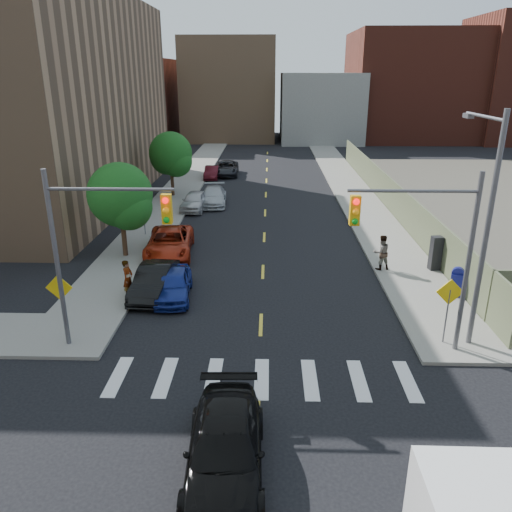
# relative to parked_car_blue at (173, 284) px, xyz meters

# --- Properties ---
(ground) EXTENTS (160.00, 160.00, 0.00)m
(ground) POSITION_rel_parked_car_blue_xyz_m (4.20, -10.62, -0.69)
(ground) COLOR black
(ground) RESTS_ON ground
(sidewalk_nw) EXTENTS (3.50, 73.00, 0.15)m
(sidewalk_nw) POSITION_rel_parked_car_blue_xyz_m (-3.55, 30.88, -0.61)
(sidewalk_nw) COLOR gray
(sidewalk_nw) RESTS_ON ground
(sidewalk_ne) EXTENTS (3.50, 73.00, 0.15)m
(sidewalk_ne) POSITION_rel_parked_car_blue_xyz_m (11.95, 30.88, -0.61)
(sidewalk_ne) COLOR gray
(sidewalk_ne) RESTS_ON ground
(fence_north) EXTENTS (0.12, 44.00, 2.50)m
(fence_north) POSITION_rel_parked_car_blue_xyz_m (13.80, 17.38, 0.56)
(fence_north) COLOR #666A4A
(fence_north) RESTS_ON ground
(bg_bldg_west) EXTENTS (14.00, 18.00, 12.00)m
(bg_bldg_west) POSITION_rel_parked_car_blue_xyz_m (-17.80, 59.38, 5.31)
(bg_bldg_west) COLOR #592319
(bg_bldg_west) RESTS_ON ground
(bg_bldg_midwest) EXTENTS (14.00, 16.00, 15.00)m
(bg_bldg_midwest) POSITION_rel_parked_car_blue_xyz_m (-1.80, 61.38, 6.81)
(bg_bldg_midwest) COLOR #8C6B4C
(bg_bldg_midwest) RESTS_ON ground
(bg_bldg_center) EXTENTS (12.00, 16.00, 10.00)m
(bg_bldg_center) POSITION_rel_parked_car_blue_xyz_m (12.20, 59.38, 4.31)
(bg_bldg_center) COLOR gray
(bg_bldg_center) RESTS_ON ground
(bg_bldg_east) EXTENTS (18.00, 18.00, 16.00)m
(bg_bldg_east) POSITION_rel_parked_car_blue_xyz_m (26.20, 61.38, 7.31)
(bg_bldg_east) COLOR #592319
(bg_bldg_east) RESTS_ON ground
(signal_nw) EXTENTS (4.59, 0.30, 7.00)m
(signal_nw) POSITION_rel_parked_car_blue_xyz_m (-1.78, -4.62, 3.84)
(signal_nw) COLOR #59595E
(signal_nw) RESTS_ON ground
(signal_ne) EXTENTS (4.59, 0.30, 7.00)m
(signal_ne) POSITION_rel_parked_car_blue_xyz_m (10.18, -4.62, 3.84)
(signal_ne) COLOR #59595E
(signal_ne) RESTS_ON ground
(streetlight_ne) EXTENTS (0.25, 3.70, 9.00)m
(streetlight_ne) POSITION_rel_parked_car_blue_xyz_m (12.40, -3.72, 4.53)
(streetlight_ne) COLOR #59595E
(streetlight_ne) RESTS_ON ground
(warn_sign_nw) EXTENTS (1.06, 0.06, 2.83)m
(warn_sign_nw) POSITION_rel_parked_car_blue_xyz_m (-3.60, -4.12, 1.31)
(warn_sign_nw) COLOR #59595E
(warn_sign_nw) RESTS_ON ground
(warn_sign_ne) EXTENTS (1.06, 0.06, 2.83)m
(warn_sign_ne) POSITION_rel_parked_car_blue_xyz_m (11.40, -4.12, 1.31)
(warn_sign_ne) COLOR #59595E
(warn_sign_ne) RESTS_ON ground
(warn_sign_midwest) EXTENTS (1.06, 0.06, 2.83)m
(warn_sign_midwest) POSITION_rel_parked_car_blue_xyz_m (-3.60, 9.38, 1.31)
(warn_sign_midwest) COLOR #59595E
(warn_sign_midwest) RESTS_ON ground
(tree_west_near) EXTENTS (3.66, 3.64, 5.52)m
(tree_west_near) POSITION_rel_parked_car_blue_xyz_m (-3.80, 5.43, 2.79)
(tree_west_near) COLOR #332114
(tree_west_near) RESTS_ON ground
(tree_west_far) EXTENTS (3.66, 3.64, 5.52)m
(tree_west_far) POSITION_rel_parked_car_blue_xyz_m (-3.80, 20.43, 2.79)
(tree_west_far) COLOR #332114
(tree_west_far) RESTS_ON ground
(parked_car_blue) EXTENTS (1.95, 4.15, 1.37)m
(parked_car_blue) POSITION_rel_parked_car_blue_xyz_m (0.00, 0.00, 0.00)
(parked_car_blue) COLOR navy
(parked_car_blue) RESTS_ON ground
(parked_car_black) EXTENTS (1.78, 4.45, 1.44)m
(parked_car_black) POSITION_rel_parked_car_blue_xyz_m (-0.98, 0.32, 0.03)
(parked_car_black) COLOR black
(parked_car_black) RESTS_ON ground
(parked_car_red) EXTENTS (3.04, 5.77, 1.55)m
(parked_car_red) POSITION_rel_parked_car_blue_xyz_m (-1.30, 5.84, 0.09)
(parked_car_red) COLOR #A62710
(parked_car_red) RESTS_ON ground
(parked_car_silver) EXTENTS (2.28, 5.00, 1.42)m
(parked_car_silver) POSITION_rel_parked_car_blue_xyz_m (0.00, 17.78, 0.02)
(parked_car_silver) COLOR #AEB2B6
(parked_car_silver) RESTS_ON ground
(parked_car_white) EXTENTS (2.04, 4.35, 1.44)m
(parked_car_white) POSITION_rel_parked_car_blue_xyz_m (-1.30, 16.11, 0.03)
(parked_car_white) COLOR #BABABA
(parked_car_white) RESTS_ON ground
(parked_car_maroon) EXTENTS (1.40, 3.85, 1.26)m
(parked_car_maroon) POSITION_rel_parked_car_blue_xyz_m (-1.30, 28.18, -0.06)
(parked_car_maroon) COLOR #430D15
(parked_car_maroon) RESTS_ON ground
(parked_car_grey) EXTENTS (2.55, 5.28, 1.45)m
(parked_car_grey) POSITION_rel_parked_car_blue_xyz_m (0.00, 30.17, 0.04)
(parked_car_grey) COLOR black
(parked_car_grey) RESTS_ON ground
(black_sedan) EXTENTS (2.25, 5.20, 1.49)m
(black_sedan) POSITION_rel_parked_car_blue_xyz_m (3.40, -10.95, 0.06)
(black_sedan) COLOR black
(black_sedan) RESTS_ON ground
(mailbox) EXTENTS (0.70, 0.62, 1.42)m
(mailbox) POSITION_rel_parked_car_blue_xyz_m (13.40, 0.31, 0.15)
(mailbox) COLOR navy
(mailbox) RESTS_ON sidewalk_ne
(payphone) EXTENTS (0.61, 0.53, 1.85)m
(payphone) POSITION_rel_parked_car_blue_xyz_m (13.40, 3.64, 0.39)
(payphone) COLOR black
(payphone) RESTS_ON sidewalk_ne
(pedestrian_west) EXTENTS (0.55, 0.73, 1.78)m
(pedestrian_west) POSITION_rel_parked_car_blue_xyz_m (-2.10, -0.17, 0.36)
(pedestrian_west) COLOR gray
(pedestrian_west) RESTS_ON sidewalk_nw
(pedestrian_east) EXTENTS (1.08, 0.94, 1.91)m
(pedestrian_east) POSITION_rel_parked_car_blue_xyz_m (10.52, 3.59, 0.42)
(pedestrian_east) COLOR gray
(pedestrian_east) RESTS_ON sidewalk_ne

